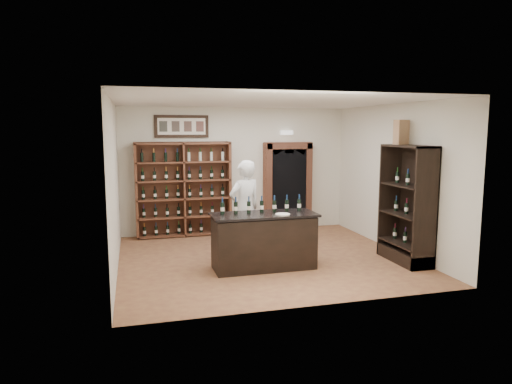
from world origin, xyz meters
TOP-DOWN VIEW (x-y plane):
  - floor at (0.00, 0.00)m, footprint 5.50×5.50m
  - ceiling at (0.00, 0.00)m, footprint 5.50×5.50m
  - wall_back at (0.00, 2.50)m, footprint 5.50×0.04m
  - wall_left at (-2.75, 0.00)m, footprint 0.04×5.00m
  - wall_right at (2.75, 0.00)m, footprint 0.04×5.00m
  - wine_shelf at (-1.30, 2.33)m, footprint 2.20×0.38m
  - framed_picture at (-1.30, 2.47)m, footprint 1.25×0.04m
  - arched_doorway at (1.25, 2.33)m, footprint 1.17×0.35m
  - emergency_light at (1.25, 2.42)m, footprint 0.30×0.10m
  - tasting_counter at (-0.20, -0.60)m, footprint 1.88×0.78m
  - counter_bottle_0 at (-0.92, -0.46)m, footprint 0.07×0.07m
  - counter_bottle_1 at (-0.68, -0.46)m, footprint 0.07×0.07m
  - counter_bottle_2 at (-0.44, -0.46)m, footprint 0.07×0.07m
  - counter_bottle_3 at (-0.20, -0.46)m, footprint 0.07×0.07m
  - counter_bottle_4 at (0.04, -0.46)m, footprint 0.07×0.07m
  - counter_bottle_5 at (0.28, -0.46)m, footprint 0.07×0.07m
  - counter_bottle_6 at (0.52, -0.46)m, footprint 0.07×0.07m
  - side_cabinet at (2.52, -0.90)m, footprint 0.48×1.20m
  - shopkeeper at (-0.33, 0.30)m, footprint 0.81×0.67m
  - plate at (0.08, -0.81)m, footprint 0.26×0.26m
  - wine_crate at (2.52, -0.57)m, footprint 0.36×0.25m

SIDE VIEW (x-z plane):
  - floor at x=0.00m, z-range 0.00..0.00m
  - tasting_counter at x=-0.20m, z-range -0.01..0.99m
  - side_cabinet at x=2.52m, z-range -0.35..1.85m
  - shopkeeper at x=-0.33m, z-range 0.00..1.90m
  - plate at x=0.08m, z-range 1.00..1.02m
  - wine_shelf at x=-1.30m, z-range 0.00..2.20m
  - counter_bottle_0 at x=-0.92m, z-range 0.96..1.26m
  - counter_bottle_1 at x=-0.68m, z-range 0.96..1.26m
  - counter_bottle_2 at x=-0.44m, z-range 0.96..1.26m
  - counter_bottle_3 at x=-0.20m, z-range 0.96..1.26m
  - counter_bottle_4 at x=0.04m, z-range 0.96..1.26m
  - counter_bottle_5 at x=0.28m, z-range 0.96..1.26m
  - counter_bottle_6 at x=0.52m, z-range 0.96..1.26m
  - arched_doorway at x=1.25m, z-range 0.05..2.22m
  - wall_back at x=0.00m, z-range 0.00..3.00m
  - wall_left at x=-2.75m, z-range 0.00..3.00m
  - wall_right at x=2.75m, z-range 0.00..3.00m
  - emergency_light at x=1.25m, z-range 2.35..2.45m
  - wine_crate at x=2.52m, z-range 2.20..2.66m
  - framed_picture at x=-1.30m, z-range 2.29..2.81m
  - ceiling at x=0.00m, z-range 3.00..3.00m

